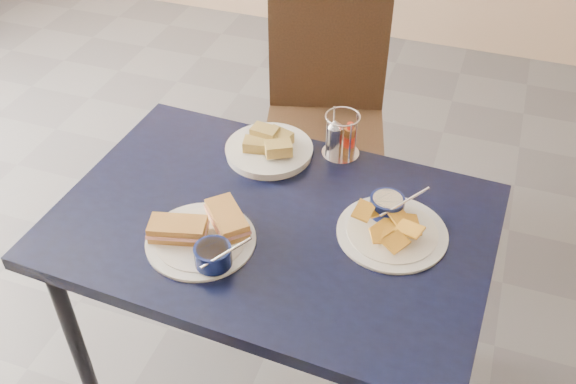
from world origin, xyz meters
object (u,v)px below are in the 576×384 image
(bread_basket, at_px, (269,148))
(condiment_caddy, at_px, (340,138))
(dining_table, at_px, (272,239))
(chair_far, at_px, (331,106))
(plantain_plate, at_px, (390,223))
(sandwich_plate, at_px, (204,235))

(bread_basket, distance_m, condiment_caddy, 0.21)
(dining_table, xyz_separation_m, chair_far, (-0.09, 0.88, -0.13))
(dining_table, height_order, bread_basket, bread_basket)
(chair_far, relative_size, bread_basket, 3.78)
(dining_table, height_order, chair_far, chair_far)
(plantain_plate, bearing_deg, chair_far, 115.31)
(bread_basket, bearing_deg, condiment_caddy, 20.10)
(sandwich_plate, height_order, plantain_plate, same)
(dining_table, xyz_separation_m, bread_basket, (-0.11, 0.26, 0.09))
(dining_table, relative_size, condiment_caddy, 8.47)
(dining_table, xyz_separation_m, condiment_caddy, (0.09, 0.33, 0.13))
(chair_far, xyz_separation_m, condiment_caddy, (0.17, -0.54, 0.26))
(chair_far, bearing_deg, condiment_caddy, -72.31)
(plantain_plate, bearing_deg, sandwich_plate, -154.60)
(dining_table, distance_m, sandwich_plate, 0.21)
(plantain_plate, xyz_separation_m, condiment_caddy, (-0.21, 0.26, 0.04))
(chair_far, bearing_deg, bread_basket, -91.68)
(bread_basket, bearing_deg, plantain_plate, -25.86)
(condiment_caddy, bearing_deg, plantain_plate, -51.67)
(sandwich_plate, relative_size, bread_basket, 1.21)
(dining_table, distance_m, chair_far, 0.89)
(dining_table, relative_size, chair_far, 1.21)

